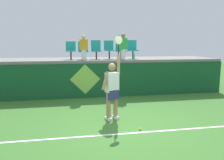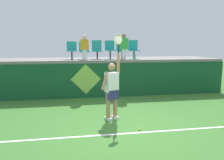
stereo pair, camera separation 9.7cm
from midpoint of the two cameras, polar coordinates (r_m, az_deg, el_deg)
ground_plane at (r=6.57m, az=3.42°, el=-11.17°), size 40.00×40.00×0.00m
court_back_wall at (r=9.73m, az=-1.23°, el=-0.01°), size 10.91×0.20×1.46m
spectator_platform at (r=10.80m, az=-2.18°, el=5.12°), size 10.91×2.46×0.12m
court_baseline_stripe at (r=5.98m, az=4.87°, el=-13.25°), size 9.82×0.08×0.01m
tennis_player at (r=6.75m, az=0.38°, el=-2.09°), size 0.70×0.40×2.54m
tennis_ball at (r=6.19m, az=7.40°, el=-12.19°), size 0.07×0.07×0.07m
water_bottle at (r=10.05m, az=6.05°, el=5.87°), size 0.08×0.08×0.26m
stadium_chair_0 at (r=10.32m, az=-9.87°, el=7.63°), size 0.44×0.42×0.80m
stadium_chair_1 at (r=10.34m, az=-6.79°, el=7.59°), size 0.44×0.42×0.79m
stadium_chair_2 at (r=10.39m, az=-3.54°, el=7.82°), size 0.44×0.42×0.86m
stadium_chair_3 at (r=10.47m, az=-0.25°, el=7.93°), size 0.44×0.42×0.85m
stadium_chair_4 at (r=10.58m, az=2.71°, el=7.79°), size 0.44×0.42×0.85m
stadium_chair_5 at (r=10.71m, az=5.71°, el=7.91°), size 0.44×0.42×0.87m
spectator_0 at (r=10.11m, az=3.30°, el=8.60°), size 0.34×0.20×1.15m
spectator_1 at (r=9.91m, az=-6.67°, el=8.31°), size 0.34×0.20×1.07m
wall_signage_mount at (r=9.68m, az=-6.24°, el=-4.52°), size 1.27×0.01×1.44m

